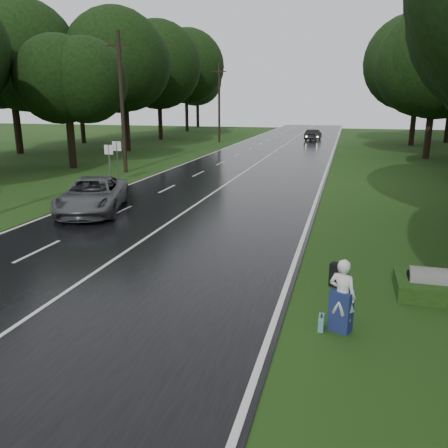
{
  "coord_description": "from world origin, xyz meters",
  "views": [
    {
      "loc": [
        7.2,
        -10.85,
        5.12
      ],
      "look_at": [
        3.36,
        3.42,
        1.1
      ],
      "focal_mm": 36.46,
      "sensor_mm": 36.0,
      "label": 1
    }
  ],
  "objects": [
    {
      "name": "ground",
      "position": [
        0.0,
        0.0,
        0.0
      ],
      "size": [
        160.0,
        160.0,
        0.0
      ],
      "primitive_type": "plane",
      "color": "#1F3E12",
      "rests_on": "ground"
    },
    {
      "name": "road",
      "position": [
        0.0,
        20.0,
        0.02
      ],
      "size": [
        12.0,
        140.0,
        0.04
      ],
      "primitive_type": "cube",
      "color": "black",
      "rests_on": "ground"
    },
    {
      "name": "lane_center",
      "position": [
        0.0,
        20.0,
        0.04
      ],
      "size": [
        0.12,
        140.0,
        0.01
      ],
      "primitive_type": "cube",
      "color": "silver",
      "rests_on": "road"
    },
    {
      "name": "grey_car",
      "position": [
        -4.2,
        7.72,
        0.84
      ],
      "size": [
        4.28,
        6.26,
        1.59
      ],
      "primitive_type": "imported",
      "rotation": [
        0.0,
        0.0,
        0.32
      ],
      "color": "#4D5053",
      "rests_on": "road"
    },
    {
      "name": "far_car",
      "position": [
        2.74,
        51.14,
        0.74
      ],
      "size": [
        2.04,
        4.42,
        1.4
      ],
      "primitive_type": "imported",
      "rotation": [
        0.0,
        0.0,
        3.01
      ],
      "color": "black",
      "rests_on": "road"
    },
    {
      "name": "hitchhiker",
      "position": [
        7.31,
        -1.0,
        0.81
      ],
      "size": [
        0.75,
        0.72,
        1.74
      ],
      "color": "silver",
      "rests_on": "ground"
    },
    {
      "name": "suitcase",
      "position": [
        6.89,
        -1.04,
        0.15
      ],
      "size": [
        0.12,
        0.43,
        0.3
      ],
      "primitive_type": "cube",
      "rotation": [
        0.0,
        0.0,
        0.0
      ],
      "color": "teal",
      "rests_on": "ground"
    },
    {
      "name": "culvert",
      "position": [
        9.84,
        1.66,
        0.0
      ],
      "size": [
        1.57,
        0.78,
        0.78
      ],
      "primitive_type": "cylinder",
      "rotation": [
        0.0,
        1.57,
        0.0
      ],
      "color": "slate",
      "rests_on": "ground"
    },
    {
      "name": "utility_pole_mid",
      "position": [
        -8.5,
        19.53,
        0.0
      ],
      "size": [
        1.8,
        0.28,
        9.78
      ],
      "primitive_type": null,
      "color": "black",
      "rests_on": "ground"
    },
    {
      "name": "utility_pole_far",
      "position": [
        -8.5,
        45.18,
        0.0
      ],
      "size": [
        1.8,
        0.28,
        9.45
      ],
      "primitive_type": null,
      "color": "black",
      "rests_on": "ground"
    },
    {
      "name": "road_sign_a",
      "position": [
        -7.2,
        14.89,
        0.0
      ],
      "size": [
        0.59,
        0.1,
        2.44
      ],
      "primitive_type": null,
      "color": "white",
      "rests_on": "ground"
    },
    {
      "name": "road_sign_b",
      "position": [
        -7.2,
        15.96,
        0.0
      ],
      "size": [
        0.62,
        0.1,
        2.58
      ],
      "primitive_type": null,
      "color": "white",
      "rests_on": "ground"
    },
    {
      "name": "tree_left_d",
      "position": [
        -13.56,
        20.58,
        0.0
      ],
      "size": [
        7.93,
        7.93,
        12.4
      ],
      "primitive_type": null,
      "color": "black",
      "rests_on": "ground"
    },
    {
      "name": "tree_left_e",
      "position": [
        -15.07,
        32.97,
        0.0
      ],
      "size": [
        9.87,
        9.87,
        15.41
      ],
      "primitive_type": null,
      "color": "black",
      "rests_on": "ground"
    },
    {
      "name": "tree_left_f",
      "position": [
        -17.38,
        47.36,
        0.0
      ],
      "size": [
        10.29,
        10.29,
        16.08
      ],
      "primitive_type": null,
      "color": "black",
      "rests_on": "ground"
    },
    {
      "name": "tree_right_e",
      "position": [
        14.17,
        34.07,
        0.0
      ],
      "size": [
        9.14,
        9.14,
        14.28
      ],
      "primitive_type": null,
      "color": "black",
      "rests_on": "ground"
    },
    {
      "name": "tree_right_f",
      "position": [
        14.42,
        47.24,
        0.0
      ],
      "size": [
        10.16,
        10.16,
        15.88
      ],
      "primitive_type": null,
      "color": "black",
      "rests_on": "ground"
    }
  ]
}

